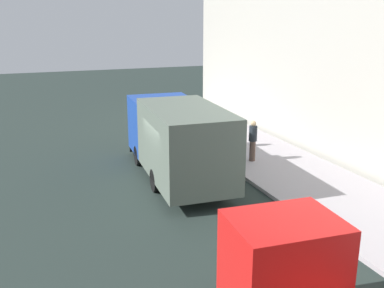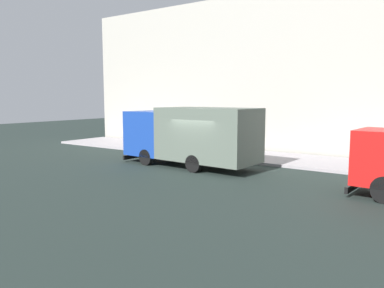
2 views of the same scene
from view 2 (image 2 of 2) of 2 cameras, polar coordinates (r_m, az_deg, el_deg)
The scene contains 7 objects.
ground at distance 18.58m, azimuth 1.26°, elevation -3.98°, with size 80.00×80.00×0.00m, color #222D29.
sidewalk at distance 22.96m, azimuth 8.38°, elevation -1.76°, with size 4.27×30.00×0.14m, color #A8A1A5.
building_facade at distance 25.13m, azimuth 11.31°, elevation 10.38°, with size 0.50×30.00×10.16m, color #B4AFA2.
large_utility_truck at distance 19.43m, azimuth -0.27°, elevation 1.48°, with size 2.96×7.51×3.04m.
pedestrian_walking at distance 23.92m, azimuth -0.74°, elevation 0.98°, with size 0.40×0.40×1.68m.
pedestrian_standing at distance 22.77m, azimuth 3.98°, elevation 0.81°, with size 0.39×0.39×1.78m.
traffic_cone_orange at distance 24.61m, azimuth -4.07°, elevation -0.09°, with size 0.52×0.52×0.74m, color orange.
Camera 2 is at (-15.20, -10.09, 3.54)m, focal length 35.49 mm.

